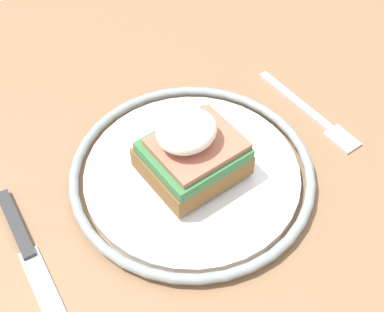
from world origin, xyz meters
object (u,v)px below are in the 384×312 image
(fork, at_px, (311,114))
(knife, at_px, (30,256))
(sandwich, at_px, (191,151))
(plate, at_px, (192,173))

(fork, height_order, knife, knife)
(sandwich, relative_size, fork, 0.61)
(plate, distance_m, sandwich, 0.04)
(fork, distance_m, knife, 0.34)
(plate, height_order, fork, plate)
(sandwich, bearing_deg, fork, 177.08)
(plate, relative_size, knife, 1.27)
(plate, xyz_separation_m, fork, (-0.16, 0.01, -0.01))
(plate, xyz_separation_m, knife, (0.17, -0.02, -0.01))
(sandwich, xyz_separation_m, knife, (0.17, -0.02, -0.04))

